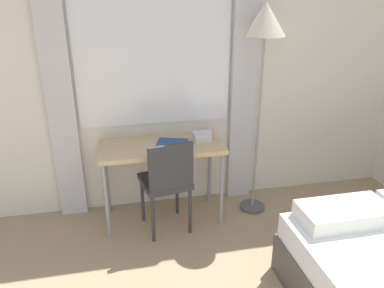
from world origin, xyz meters
name	(u,v)px	position (x,y,z in m)	size (l,w,h in m)	color
wall_back_with_window	(165,70)	(-0.01, 3.25, 1.35)	(5.76, 0.13, 2.70)	silver
desk	(161,152)	(-0.12, 2.92, 0.68)	(1.10, 0.52, 0.76)	tan
desk_chair	(167,179)	(-0.10, 2.70, 0.52)	(0.46, 0.46, 0.89)	#333338
standing_lamp	(265,34)	(0.78, 2.90, 1.69)	(0.35, 0.35, 1.94)	#4C4C51
telephone	(202,136)	(0.26, 2.95, 0.79)	(0.17, 0.17, 0.09)	silver
book	(172,143)	(-0.02, 2.90, 0.77)	(0.31, 0.27, 0.02)	navy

